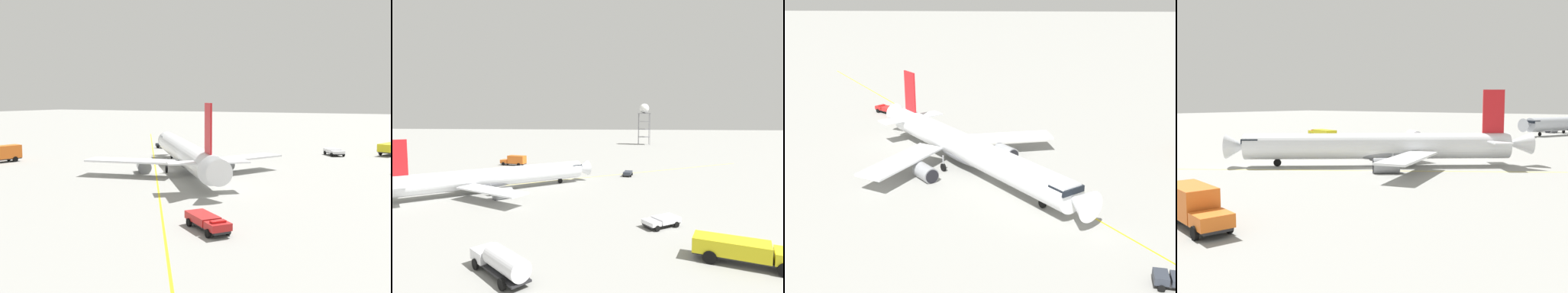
{
  "view_description": "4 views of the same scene",
  "coord_description": "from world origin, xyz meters",
  "views": [
    {
      "loc": [
        64.0,
        38.12,
        11.84
      ],
      "look_at": [
        1.37,
        7.04,
        4.38
      ],
      "focal_mm": 41.75,
      "sensor_mm": 36.0,
      "label": 1
    },
    {
      "loc": [
        -26.48,
        67.45,
        15.33
      ],
      "look_at": [
        -15.99,
        -44.13,
        4.86
      ],
      "focal_mm": 30.21,
      "sensor_mm": 36.0,
      "label": 2
    },
    {
      "loc": [
        -68.06,
        -0.33,
        26.26
      ],
      "look_at": [
        -0.72,
        2.32,
        3.19
      ],
      "focal_mm": 47.11,
      "sensor_mm": 36.0,
      "label": 3
    },
    {
      "loc": [
        35.69,
        -49.92,
        9.48
      ],
      "look_at": [
        -1.76,
        2.45,
        2.96
      ],
      "focal_mm": 40.89,
      "sensor_mm": 36.0,
      "label": 4
    }
  ],
  "objects": [
    {
      "name": "taxiway_centreline",
      "position": [
        4.2,
        1.62,
        0.0
      ],
      "size": [
        136.24,
        87.3,
        0.01
      ],
      "rotation": [
        0.0,
        0.0,
        3.71
      ],
      "color": "yellow",
      "rests_on": "ground_plane"
    },
    {
      "name": "airliner_main",
      "position": [
        -1.16,
        3.93,
        2.76
      ],
      "size": [
        37.72,
        30.45,
        11.36
      ],
      "rotation": [
        0.0,
        0.0,
        3.8
      ],
      "color": "white",
      "rests_on": "ground_plane"
    },
    {
      "name": "ops_pickup_truck",
      "position": [
        27.85,
        21.36,
        0.81
      ],
      "size": [
        5.06,
        5.71,
        1.41
      ],
      "rotation": [
        0.0,
        0.0,
        0.91
      ],
      "color": "#232326",
      "rests_on": "ground_plane"
    },
    {
      "name": "ground_plane",
      "position": [
        0.0,
        0.0,
        0.0
      ],
      "size": [
        600.0,
        600.0,
        0.0
      ],
      "primitive_type": "plane",
      "color": "gray"
    }
  ]
}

